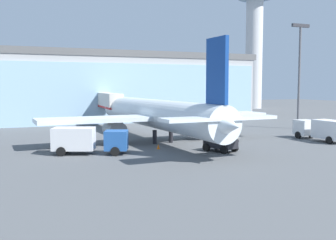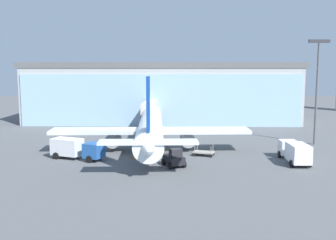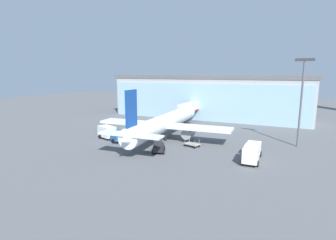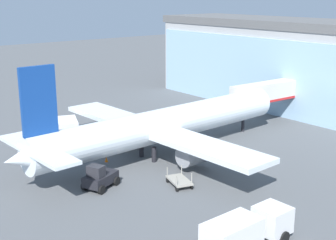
{
  "view_description": "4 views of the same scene",
  "coord_description": "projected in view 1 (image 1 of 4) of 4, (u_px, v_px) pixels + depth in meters",
  "views": [
    {
      "loc": [
        -17.82,
        -37.32,
        6.78
      ],
      "look_at": [
        1.35,
        8.63,
        2.41
      ],
      "focal_mm": 42.0,
      "sensor_mm": 36.0,
      "label": 1
    },
    {
      "loc": [
        2.54,
        -49.52,
        12.0
      ],
      "look_at": [
        1.8,
        7.16,
        4.45
      ],
      "focal_mm": 42.0,
      "sensor_mm": 36.0,
      "label": 2
    },
    {
      "loc": [
        22.38,
        -41.9,
        13.71
      ],
      "look_at": [
        -0.22,
        7.8,
        3.86
      ],
      "focal_mm": 28.0,
      "sensor_mm": 36.0,
      "label": 3
    },
    {
      "loc": [
        36.7,
        -22.32,
        16.92
      ],
      "look_at": [
        -0.8,
        8.18,
        3.77
      ],
      "focal_mm": 50.0,
      "sensor_mm": 36.0,
      "label": 4
    }
  ],
  "objects": [
    {
      "name": "control_tower",
      "position": [
        254.0,
        32.0,
        115.8
      ],
      "size": [
        10.17,
        10.17,
        36.67
      ],
      "color": "silver",
      "rests_on": "ground"
    },
    {
      "name": "terminal_building",
      "position": [
        105.0,
        87.0,
        75.09
      ],
      "size": [
        59.86,
        13.73,
        13.13
      ],
      "rotation": [
        0.0,
        0.0,
        -0.01
      ],
      "color": "#A8A8A8",
      "rests_on": "ground"
    },
    {
      "name": "baggage_cart",
      "position": [
        226.0,
        138.0,
        47.36
      ],
      "size": [
        3.15,
        2.35,
        1.5
      ],
      "rotation": [
        0.0,
        0.0,
        2.84
      ],
      "color": "#9E998C",
      "rests_on": "ground"
    },
    {
      "name": "jet_bridge",
      "position": [
        108.0,
        101.0,
        65.53
      ],
      "size": [
        2.92,
        13.77,
        5.56
      ],
      "rotation": [
        0.0,
        0.0,
        1.52
      ],
      "color": "beige",
      "rests_on": "ground"
    },
    {
      "name": "safety_cone_nose",
      "position": [
        158.0,
        146.0,
        42.05
      ],
      "size": [
        0.36,
        0.36,
        0.55
      ],
      "primitive_type": "cone",
      "color": "orange",
      "rests_on": "ground"
    },
    {
      "name": "airplane",
      "position": [
        156.0,
        114.0,
        47.8
      ],
      "size": [
        28.69,
        35.36,
        11.07
      ],
      "rotation": [
        0.0,
        0.0,
        1.61
      ],
      "color": "white",
      "rests_on": "ground"
    },
    {
      "name": "apron_light_mast",
      "position": [
        299.0,
        66.0,
        61.14
      ],
      "size": [
        3.2,
        0.4,
        16.28
      ],
      "color": "#59595E",
      "rests_on": "ground"
    },
    {
      "name": "catering_truck",
      "position": [
        88.0,
        140.0,
        38.79
      ],
      "size": [
        7.59,
        4.77,
        2.65
      ],
      "rotation": [
        0.0,
        0.0,
        5.9
      ],
      "color": "#2659A5",
      "rests_on": "ground"
    },
    {
      "name": "safety_cone_wingtip",
      "position": [
        53.0,
        145.0,
        43.38
      ],
      "size": [
        0.36,
        0.36,
        0.55
      ],
      "primitive_type": "cone",
      "color": "orange",
      "rests_on": "ground"
    },
    {
      "name": "ground",
      "position": [
        188.0,
        150.0,
        41.74
      ],
      "size": [
        240.0,
        240.0,
        0.0
      ],
      "primitive_type": "plane",
      "color": "#545659"
    },
    {
      "name": "fuel_truck",
      "position": [
        322.0,
        129.0,
        48.16
      ],
      "size": [
        2.57,
        7.33,
        2.65
      ],
      "rotation": [
        0.0,
        0.0,
        1.58
      ],
      "color": "silver",
      "rests_on": "ground"
    },
    {
      "name": "pushback_tug",
      "position": [
        221.0,
        142.0,
        40.37
      ],
      "size": [
        3.13,
        3.64,
        2.3
      ],
      "rotation": [
        0.0,
        0.0,
        1.95
      ],
      "color": "black",
      "rests_on": "ground"
    }
  ]
}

